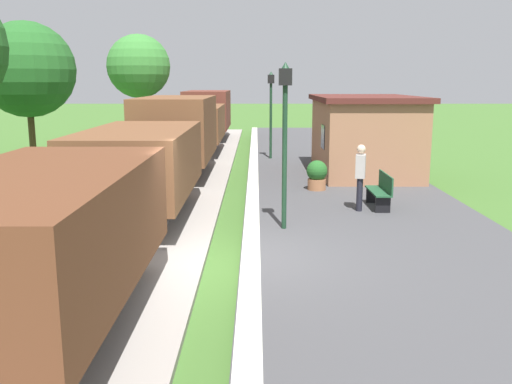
# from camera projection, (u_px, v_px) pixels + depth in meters

# --- Properties ---
(ground_plane) EXTENTS (160.00, 160.00, 0.00)m
(ground_plane) POSITION_uv_depth(u_px,v_px,m) (229.00, 269.00, 10.64)
(ground_plane) COLOR #3D6628
(platform_slab) EXTENTS (6.00, 60.00, 0.25)m
(platform_slab) POSITION_uv_depth(u_px,v_px,m) (395.00, 263.00, 10.63)
(platform_slab) COLOR #424244
(platform_slab) RESTS_ON ground
(platform_edge_stripe) EXTENTS (0.36, 60.00, 0.01)m
(platform_edge_stripe) POSITION_uv_depth(u_px,v_px,m) (249.00, 256.00, 10.60)
(platform_edge_stripe) COLOR silver
(platform_edge_stripe) RESTS_ON platform_slab
(track_ballast) EXTENTS (3.80, 60.00, 0.12)m
(track_ballast) POSITION_uv_depth(u_px,v_px,m) (104.00, 266.00, 10.63)
(track_ballast) COLOR gray
(track_ballast) RESTS_ON ground
(rail_near) EXTENTS (0.07, 60.00, 0.14)m
(rail_near) POSITION_uv_depth(u_px,v_px,m) (141.00, 259.00, 10.60)
(rail_near) COLOR slate
(rail_near) RESTS_ON track_ballast
(rail_far) EXTENTS (0.07, 60.00, 0.14)m
(rail_far) POSITION_uv_depth(u_px,v_px,m) (66.00, 260.00, 10.60)
(rail_far) COLOR slate
(rail_far) RESTS_ON track_ballast
(freight_train) EXTENTS (2.50, 32.60, 2.72)m
(freight_train) POSITION_uv_depth(u_px,v_px,m) (178.00, 135.00, 21.00)
(freight_train) COLOR brown
(freight_train) RESTS_ON rail_near
(station_hut) EXTENTS (3.50, 5.80, 2.78)m
(station_hut) POSITION_uv_depth(u_px,v_px,m) (362.00, 134.00, 20.03)
(station_hut) COLOR #9E6B4C
(station_hut) RESTS_ON platform_slab
(bench_near_hut) EXTENTS (0.42, 1.50, 0.91)m
(bench_near_hut) POSITION_uv_depth(u_px,v_px,m) (379.00, 190.00, 14.62)
(bench_near_hut) COLOR #1E4C2D
(bench_near_hut) RESTS_ON platform_slab
(bench_down_platform) EXTENTS (0.42, 1.50, 0.91)m
(bench_down_platform) POSITION_uv_depth(u_px,v_px,m) (330.00, 147.00, 24.17)
(bench_down_platform) COLOR #1E4C2D
(bench_down_platform) RESTS_ON platform_slab
(person_waiting) EXTENTS (0.32, 0.43, 1.71)m
(person_waiting) POSITION_uv_depth(u_px,v_px,m) (359.00, 175.00, 14.22)
(person_waiting) COLOR black
(person_waiting) RESTS_ON platform_slab
(potted_planter) EXTENTS (0.64, 0.64, 0.92)m
(potted_planter) POSITION_uv_depth(u_px,v_px,m) (315.00, 175.00, 17.03)
(potted_planter) COLOR #9E6642
(potted_planter) RESTS_ON platform_slab
(lamp_post_near) EXTENTS (0.28, 0.28, 3.70)m
(lamp_post_near) POSITION_uv_depth(u_px,v_px,m) (284.00, 116.00, 12.13)
(lamp_post_near) COLOR #193823
(lamp_post_near) RESTS_ON platform_slab
(lamp_post_far) EXTENTS (0.28, 0.28, 3.70)m
(lamp_post_far) POSITION_uv_depth(u_px,v_px,m) (269.00, 99.00, 23.58)
(lamp_post_far) COLOR #193823
(lamp_post_far) RESTS_ON platform_slab
(tree_field_left) EXTENTS (4.08, 4.08, 6.07)m
(tree_field_left) POSITION_uv_depth(u_px,v_px,m) (25.00, 70.00, 23.69)
(tree_field_left) COLOR #4C3823
(tree_field_left) RESTS_ON ground
(tree_field_distant) EXTENTS (3.50, 3.50, 6.11)m
(tree_field_distant) POSITION_uv_depth(u_px,v_px,m) (137.00, 67.00, 30.79)
(tree_field_distant) COLOR #4C3823
(tree_field_distant) RESTS_ON ground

